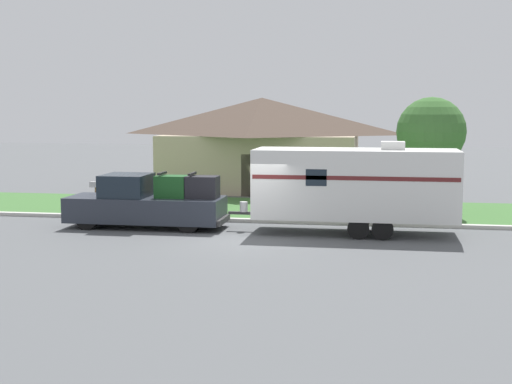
{
  "coord_description": "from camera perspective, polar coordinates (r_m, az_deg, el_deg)",
  "views": [
    {
      "loc": [
        4.33,
        -22.89,
        4.39
      ],
      "look_at": [
        -0.01,
        1.93,
        1.4
      ],
      "focal_mm": 50.0,
      "sensor_mm": 36.0,
      "label": 1
    }
  ],
  "objects": [
    {
      "name": "ground_plane",
      "position": [
        23.71,
        -0.79,
        -3.91
      ],
      "size": [
        120.0,
        120.0,
        0.0
      ],
      "primitive_type": "plane",
      "color": "#515456"
    },
    {
      "name": "curb_strip",
      "position": [
        27.34,
        0.67,
        -2.33
      ],
      "size": [
        80.0,
        0.3,
        0.14
      ],
      "color": "beige",
      "rests_on": "ground_plane"
    },
    {
      "name": "lawn_strip",
      "position": [
        30.91,
        1.76,
        -1.37
      ],
      "size": [
        80.0,
        7.0,
        0.03
      ],
      "color": "#3D6B33",
      "rests_on": "ground_plane"
    },
    {
      "name": "house_across_street",
      "position": [
        38.33,
        0.48,
        4.02
      ],
      "size": [
        10.86,
        7.11,
        4.92
      ],
      "color": "tan",
      "rests_on": "ground_plane"
    },
    {
      "name": "pickup_truck",
      "position": [
        26.44,
        -8.72,
        -0.91
      ],
      "size": [
        5.85,
        1.95,
        2.06
      ],
      "color": "black",
      "rests_on": "ground_plane"
    },
    {
      "name": "travel_trailer",
      "position": [
        24.98,
        7.96,
        0.65
      ],
      "size": [
        8.0,
        2.36,
        3.24
      ],
      "color": "black",
      "rests_on": "ground_plane"
    },
    {
      "name": "mailbox",
      "position": [
        29.68,
        -12.69,
        0.18
      ],
      "size": [
        0.48,
        0.2,
        1.4
      ],
      "color": "brown",
      "rests_on": "ground_plane"
    },
    {
      "name": "tree_in_yard",
      "position": [
        29.88,
        13.84,
        4.69
      ],
      "size": [
        2.8,
        2.8,
        4.82
      ],
      "color": "brown",
      "rests_on": "ground_plane"
    }
  ]
}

